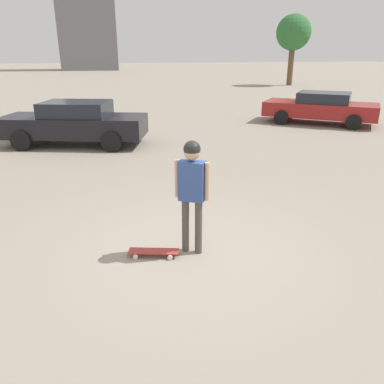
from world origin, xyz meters
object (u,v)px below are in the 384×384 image
object	(u,v)px
skateboard	(154,252)
car_parked_near	(75,123)
person	(192,183)
car_parked_far	(321,107)

from	to	relation	value
skateboard	car_parked_near	bearing A→B (deg)	-63.76
person	car_parked_near	bearing A→B (deg)	136.31
skateboard	car_parked_near	world-z (taller)	car_parked_near
car_parked_far	person	bearing A→B (deg)	88.11
person	car_parked_near	xyz separation A→B (m)	(7.87, 2.47, -0.40)
person	skateboard	world-z (taller)	person
person	skateboard	bearing A→B (deg)	-148.43
skateboard	car_parked_near	size ratio (longest dim) A/B	0.16
car_parked_near	skateboard	bearing A→B (deg)	117.17
person	car_parked_near	world-z (taller)	person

